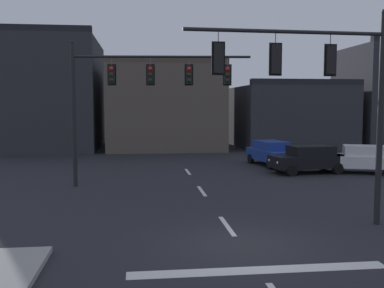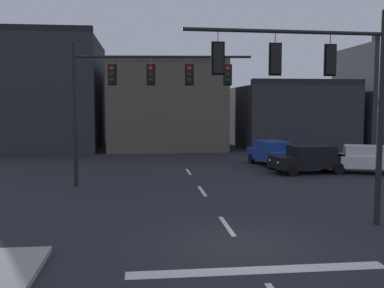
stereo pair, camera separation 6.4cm
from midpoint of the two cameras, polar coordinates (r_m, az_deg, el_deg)
ground_plane at (r=13.23m, az=6.06°, el=-12.61°), size 400.00×400.00×0.00m
stop_bar_paint at (r=11.40m, az=8.37°, el=-15.57°), size 6.40×0.50×0.01m
lane_centreline at (r=15.11m, az=4.35°, el=-10.33°), size 0.16×26.40×0.01m
signal_mast_near_side at (r=15.03m, az=16.03°, el=7.72°), size 6.67×0.50×7.08m
signal_mast_far_side at (r=21.96m, az=-7.33°, el=7.36°), size 8.61×1.03×7.07m
car_lot_nearside at (r=28.00m, az=20.94°, el=-1.73°), size 4.75×3.24×1.61m
car_lot_middle at (r=27.01m, az=14.59°, el=-1.79°), size 4.60×2.32×1.61m
car_lot_farside at (r=29.81m, az=10.04°, el=-1.07°), size 2.53×4.65×1.61m
building_row at (r=42.38m, az=1.33°, el=5.25°), size 43.95×13.06×10.17m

